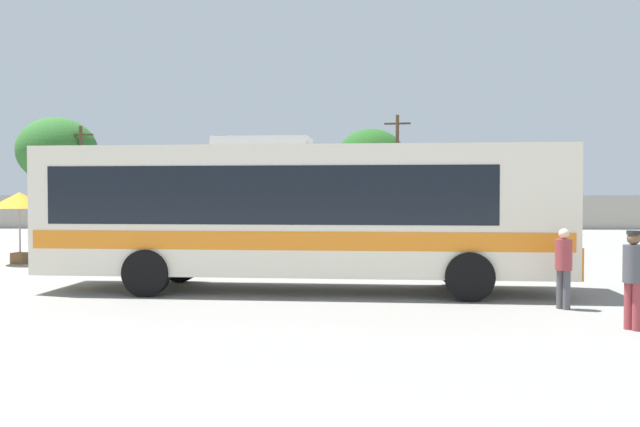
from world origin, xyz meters
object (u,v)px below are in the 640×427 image
at_px(parked_car_second_white, 213,218).
at_px(utility_pole_far, 81,174).
at_px(roadside_tree_midright, 371,159).
at_px(utility_pole_near, 397,169).
at_px(parked_car_rightmost_black, 411,219).
at_px(roadside_tree_left, 57,151).
at_px(coach_bus_cream_orange, 296,209).
at_px(parked_car_third_grey, 324,218).
at_px(roadside_tree_midleft, 217,176).
at_px(parked_car_leftmost_white, 122,219).
at_px(attendant_by_bus_door, 564,264).
at_px(passenger_waiting_on_apron, 633,273).
at_px(vendor_umbrella_near_gate_orange, 20,202).

xyz_separation_m(parked_car_second_white, utility_pole_far, (-10.17, 4.84, 2.87)).
bearing_deg(roadside_tree_midright, utility_pole_near, -68.53).
xyz_separation_m(parked_car_rightmost_black, roadside_tree_left, (-24.71, 7.06, 4.66)).
bearing_deg(utility_pole_far, coach_bus_cream_orange, -60.27).
distance_m(parked_car_second_white, utility_pole_near, 13.30).
relative_size(parked_car_third_grey, roadside_tree_midleft, 0.81).
bearing_deg(parked_car_leftmost_white, attendant_by_bus_door, -56.51).
distance_m(utility_pole_far, roadside_tree_midleft, 9.86).
bearing_deg(coach_bus_cream_orange, roadside_tree_left, 121.66).
distance_m(utility_pole_near, roadside_tree_midleft, 14.12).
distance_m(passenger_waiting_on_apron, parked_car_third_grey, 30.23).
bearing_deg(vendor_umbrella_near_gate_orange, passenger_waiting_on_apron, -33.27).
xyz_separation_m(utility_pole_near, roadside_tree_midright, (-1.62, 4.12, 0.92)).
xyz_separation_m(coach_bus_cream_orange, parked_car_leftmost_white, (-12.45, 24.66, -1.14)).
xyz_separation_m(parked_car_second_white, utility_pole_near, (11.79, 5.22, 3.24)).
distance_m(parked_car_leftmost_white, utility_pole_far, 7.57).
distance_m(coach_bus_cream_orange, parked_car_leftmost_white, 27.65).
relative_size(roadside_tree_left, roadside_tree_midright, 1.09).
bearing_deg(parked_car_second_white, utility_pole_far, 154.54).
xyz_separation_m(passenger_waiting_on_apron, parked_car_rightmost_black, (-0.66, 28.85, -0.18)).
xyz_separation_m(parked_car_leftmost_white, utility_pole_near, (17.34, 5.61, 3.29)).
xyz_separation_m(coach_bus_cream_orange, roadside_tree_left, (-19.46, 31.57, 3.51)).
distance_m(parked_car_leftmost_white, roadside_tree_midleft, 11.22).
relative_size(attendant_by_bus_door, parked_car_rightmost_black, 0.36).
bearing_deg(passenger_waiting_on_apron, roadside_tree_midleft, 110.21).
xyz_separation_m(vendor_umbrella_near_gate_orange, utility_pole_near, (14.29, 24.57, 2.06)).
xyz_separation_m(parked_car_third_grey, roadside_tree_left, (-19.44, 6.27, 4.63)).
bearing_deg(parked_car_leftmost_white, parked_car_third_grey, 2.90).
bearing_deg(roadside_tree_midright, parked_car_third_grey, -109.91).
xyz_separation_m(utility_pole_far, roadside_tree_left, (-2.39, 1.67, 1.73)).
xyz_separation_m(parked_car_third_grey, roadside_tree_midleft, (-8.46, 9.46, 2.88)).
xyz_separation_m(parked_car_third_grey, roadside_tree_midright, (3.30, 9.10, 4.18)).
relative_size(utility_pole_far, roadside_tree_midleft, 1.31).
relative_size(parked_car_leftmost_white, roadside_tree_midright, 0.62).
distance_m(passenger_waiting_on_apron, utility_pole_near, 34.77).
relative_size(vendor_umbrella_near_gate_orange, parked_car_rightmost_black, 0.54).
bearing_deg(attendant_by_bus_door, parked_car_leftmost_white, 123.49).
bearing_deg(passenger_waiting_on_apron, parked_car_second_white, 113.54).
xyz_separation_m(utility_pole_far, roadside_tree_midright, (20.35, 4.50, 1.29)).
relative_size(roadside_tree_left, roadside_tree_midleft, 1.46).
relative_size(coach_bus_cream_orange, roadside_tree_midright, 1.69).
xyz_separation_m(vendor_umbrella_near_gate_orange, roadside_tree_midright, (12.67, 28.69, 2.98)).
bearing_deg(coach_bus_cream_orange, attendant_by_bus_door, -23.51).
relative_size(parked_car_rightmost_black, roadside_tree_midright, 0.60).
distance_m(attendant_by_bus_door, parked_car_rightmost_black, 26.87).
xyz_separation_m(vendor_umbrella_near_gate_orange, roadside_tree_midleft, (0.91, 29.05, 1.67)).
bearing_deg(passenger_waiting_on_apron, utility_pole_near, 91.68).
height_order(roadside_tree_left, roadside_tree_midright, roadside_tree_left).
bearing_deg(parked_car_third_grey, parked_car_leftmost_white, -177.10).
height_order(attendant_by_bus_door, parked_car_rightmost_black, attendant_by_bus_door).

